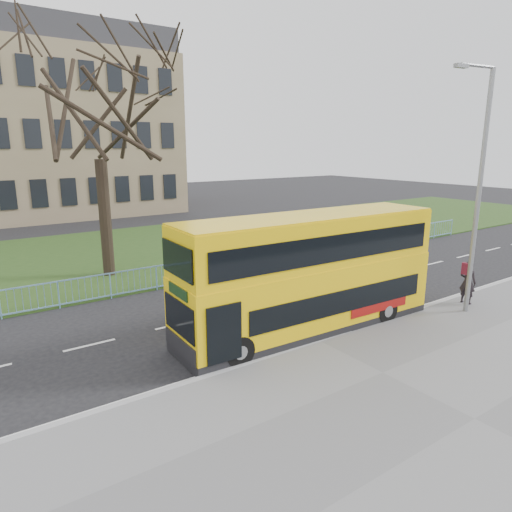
{
  "coord_description": "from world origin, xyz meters",
  "views": [
    {
      "loc": [
        -9.3,
        -11.43,
        6.13
      ],
      "look_at": [
        -0.64,
        1.0,
        2.46
      ],
      "focal_mm": 32.0,
      "sensor_mm": 36.0,
      "label": 1
    }
  ],
  "objects": [
    {
      "name": "yellow_bus",
      "position": [
        0.48,
        -0.51,
        2.1
      ],
      "size": [
        9.41,
        2.56,
        3.91
      ],
      "rotation": [
        0.0,
        0.0,
        -0.03
      ],
      "color": "yellow",
      "rests_on": "ground"
    },
    {
      "name": "bare_tree",
      "position": [
        -3.0,
        10.0,
        6.57
      ],
      "size": [
        9.09,
        9.09,
        12.99
      ],
      "primitive_type": null,
      "color": "black",
      "rests_on": "grass_verge"
    },
    {
      "name": "grass_verge",
      "position": [
        0.0,
        14.3,
        0.04
      ],
      "size": [
        80.0,
        15.4,
        0.08
      ],
      "primitive_type": "cube",
      "color": "#223D16",
      "rests_on": "ground"
    },
    {
      "name": "pavement",
      "position": [
        0.0,
        -6.75,
        0.06
      ],
      "size": [
        80.0,
        10.5,
        0.12
      ],
      "primitive_type": "cube",
      "color": "slate",
      "rests_on": "ground"
    },
    {
      "name": "street_lamp",
      "position": [
        6.22,
        -2.7,
        4.82
      ],
      "size": [
        1.81,
        0.45,
        8.57
      ],
      "rotation": [
        0.0,
        0.0,
        -0.16
      ],
      "color": "gray",
      "rests_on": "pavement"
    },
    {
      "name": "guard_railing",
      "position": [
        0.0,
        6.6,
        0.55
      ],
      "size": [
        40.0,
        0.12,
        1.1
      ],
      "primitive_type": null,
      "color": "#7DB5DF",
      "rests_on": "ground"
    },
    {
      "name": "ground",
      "position": [
        0.0,
        0.0,
        0.0
      ],
      "size": [
        120.0,
        120.0,
        0.0
      ],
      "primitive_type": "plane",
      "color": "black",
      "rests_on": "ground"
    },
    {
      "name": "pedestrian",
      "position": [
        7.14,
        -2.22,
        0.97
      ],
      "size": [
        0.49,
        0.67,
        1.69
      ],
      "primitive_type": "imported",
      "rotation": [
        0.0,
        0.0,
        1.72
      ],
      "color": "black",
      "rests_on": "pavement"
    },
    {
      "name": "kerb",
      "position": [
        0.0,
        -1.55,
        0.07
      ],
      "size": [
        80.0,
        0.2,
        0.14
      ],
      "primitive_type": "cube",
      "color": "#969699",
      "rests_on": "ground"
    }
  ]
}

